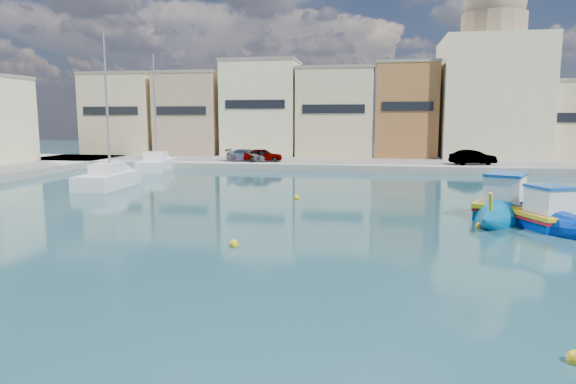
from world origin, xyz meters
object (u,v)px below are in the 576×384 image
(yacht_midnorth, at_px, (119,178))
(yacht_north, at_px, (160,164))
(luzzu_turquoise_cabin, at_px, (506,208))
(luzzu_blue_cabin, at_px, (541,219))
(church_block, at_px, (490,81))

(yacht_midnorth, bearing_deg, yacht_north, 99.24)
(luzzu_turquoise_cabin, relative_size, yacht_north, 0.93)
(luzzu_blue_cabin, bearing_deg, church_block, 82.67)
(yacht_north, relative_size, yacht_midnorth, 1.00)
(yacht_north, bearing_deg, church_block, 20.71)
(church_block, bearing_deg, yacht_north, -159.29)
(luzzu_turquoise_cabin, distance_m, luzzu_blue_cabin, 2.50)
(luzzu_turquoise_cabin, relative_size, yacht_midnorth, 0.92)
(luzzu_turquoise_cabin, height_order, yacht_midnorth, yacht_midnorth)
(luzzu_blue_cabin, height_order, yacht_midnorth, yacht_midnorth)
(church_block, relative_size, yacht_midnorth, 1.73)
(church_block, height_order, luzzu_turquoise_cabin, church_block)
(church_block, xyz_separation_m, luzzu_blue_cabin, (-4.24, -32.94, -8.06))
(church_block, xyz_separation_m, luzzu_turquoise_cabin, (-5.14, -30.61, -8.01))
(church_block, height_order, yacht_midnorth, church_block)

